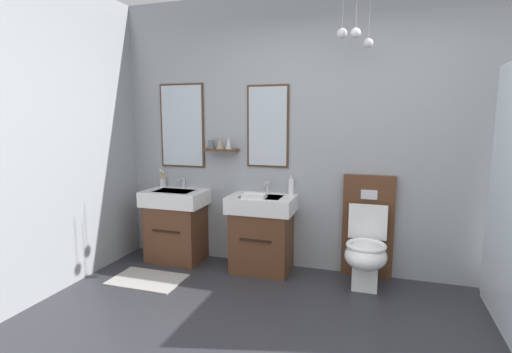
{
  "coord_description": "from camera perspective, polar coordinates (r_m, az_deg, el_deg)",
  "views": [
    {
      "loc": [
        0.33,
        -2.06,
        1.54
      ],
      "look_at": [
        -0.77,
        1.4,
        0.99
      ],
      "focal_mm": 27.16,
      "sensor_mm": 36.0,
      "label": 1
    }
  ],
  "objects": [
    {
      "name": "soap_dispenser",
      "position": [
        3.93,
        5.21,
        -1.43
      ],
      "size": [
        0.06,
        0.06,
        0.19
      ],
      "color": "white",
      "rests_on": "vanity_sink_right"
    },
    {
      "name": "toothbrush_cup",
      "position": [
        4.47,
        -13.57,
        -0.78
      ],
      "size": [
        0.07,
        0.07,
        0.2
      ],
      "color": "silver",
      "rests_on": "vanity_sink_left"
    },
    {
      "name": "bath_mat",
      "position": [
        3.97,
        -15.7,
        -14.4
      ],
      "size": [
        0.68,
        0.44,
        0.01
      ],
      "primitive_type": "cube",
      "color": "#9E9993",
      "rests_on": "ground"
    },
    {
      "name": "vanity_sink_right",
      "position": [
        3.94,
        0.91,
        -8.1
      ],
      "size": [
        0.65,
        0.47,
        0.77
      ],
      "color": "#56331E",
      "rests_on": "ground"
    },
    {
      "name": "tap_on_right_sink",
      "position": [
        3.99,
        1.62,
        -1.42
      ],
      "size": [
        0.03,
        0.13,
        0.11
      ],
      "color": "silver",
      "rests_on": "vanity_sink_right"
    },
    {
      "name": "toilet",
      "position": [
        3.79,
        15.97,
        -9.56
      ],
      "size": [
        0.48,
        0.63,
        1.0
      ],
      "color": "#56331E",
      "rests_on": "ground"
    },
    {
      "name": "folded_hand_towel",
      "position": [
        3.73,
        -0.26,
        -2.89
      ],
      "size": [
        0.22,
        0.16,
        0.04
      ],
      "primitive_type": "cube",
      "color": "white",
      "rests_on": "vanity_sink_right"
    },
    {
      "name": "wall_back",
      "position": [
        3.88,
        12.63,
        6.02
      ],
      "size": [
        4.93,
        0.53,
        2.74
      ],
      "color": "#999EA3",
      "rests_on": "ground"
    },
    {
      "name": "tap_on_left_sink",
      "position": [
        4.36,
        -10.72,
        -0.71
      ],
      "size": [
        0.03,
        0.13,
        0.11
      ],
      "color": "silver",
      "rests_on": "vanity_sink_left"
    },
    {
      "name": "vanity_sink_left",
      "position": [
        4.31,
        -11.62,
        -6.8
      ],
      "size": [
        0.65,
        0.47,
        0.77
      ],
      "color": "#56331E",
      "rests_on": "ground"
    }
  ]
}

